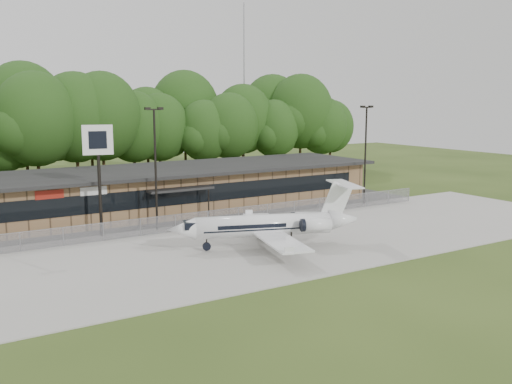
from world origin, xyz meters
TOP-DOWN VIEW (x-y plane):
  - ground at (0.00, 0.00)m, footprint 160.00×160.00m
  - apron at (0.00, 8.00)m, footprint 64.00×18.00m
  - parking_lot at (0.00, 19.50)m, footprint 50.00×9.00m
  - terminal at (-0.00, 23.94)m, footprint 41.00×11.65m
  - fence at (0.00, 15.00)m, footprint 46.00×0.04m
  - treeline at (0.00, 42.00)m, footprint 72.00×12.00m
  - radio_mast at (22.00, 48.00)m, footprint 0.20×0.20m
  - light_pole_mid at (-5.00, 16.50)m, footprint 1.55×0.30m
  - light_pole_right at (18.00, 16.50)m, footprint 1.55×0.30m
  - business_jet at (-0.14, 6.59)m, footprint 14.09×12.62m
  - pole_sign at (-9.60, 16.79)m, footprint 2.33×0.77m

SIDE VIEW (x-z plane):
  - ground at x=0.00m, z-range 0.00..0.00m
  - parking_lot at x=0.00m, z-range 0.00..0.06m
  - apron at x=0.00m, z-range 0.00..0.08m
  - fence at x=0.00m, z-range 0.02..1.54m
  - business_jet at x=-0.14m, z-range -0.68..4.12m
  - terminal at x=0.00m, z-range 0.03..4.33m
  - light_pole_mid at x=-5.00m, z-range 0.86..11.09m
  - light_pole_right at x=18.00m, z-range 0.86..11.09m
  - pole_sign at x=-9.60m, z-range 2.36..11.26m
  - treeline at x=0.00m, z-range 0.00..15.00m
  - radio_mast at x=22.00m, z-range 0.00..25.00m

